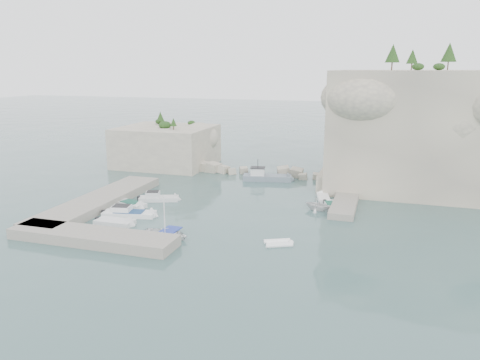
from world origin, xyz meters
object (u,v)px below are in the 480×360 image
(inflatable_dinghy, at_px, (278,245))
(motorboat_c, at_px, (131,206))
(tender_east_a, at_px, (317,210))
(motorboat_b, at_px, (159,201))
(rowboat, at_px, (165,238))
(tender_east_d, at_px, (334,192))
(motorboat_d, at_px, (129,216))
(tender_east_c, at_px, (323,200))
(tender_east_b, at_px, (330,207))
(work_boat, at_px, (267,180))
(motorboat_e, at_px, (115,224))

(inflatable_dinghy, bearing_deg, motorboat_c, 134.88)
(motorboat_c, bearing_deg, tender_east_a, 33.52)
(motorboat_b, bearing_deg, rowboat, -80.35)
(rowboat, distance_m, tender_east_d, 28.16)
(motorboat_d, height_order, inflatable_dinghy, motorboat_d)
(motorboat_d, distance_m, rowboat, 9.18)
(motorboat_d, bearing_deg, tender_east_c, 22.09)
(rowboat, xyz_separation_m, inflatable_dinghy, (11.75, 1.62, 0.00))
(motorboat_b, height_order, tender_east_b, motorboat_b)
(rowboat, bearing_deg, tender_east_d, -28.70)
(motorboat_c, distance_m, inflatable_dinghy, 22.45)
(tender_east_c, distance_m, tender_east_d, 4.49)
(motorboat_c, height_order, work_boat, work_boat)
(tender_east_c, bearing_deg, tender_east_a, 166.62)
(work_boat, bearing_deg, tender_east_b, -57.50)
(inflatable_dinghy, bearing_deg, tender_east_a, 55.31)
(rowboat, height_order, tender_east_c, rowboat)
(tender_east_d, bearing_deg, work_boat, 76.50)
(motorboat_e, bearing_deg, work_boat, 65.55)
(motorboat_d, xyz_separation_m, motorboat_b, (0.30, 7.11, 0.00))
(tender_east_a, height_order, tender_east_c, tender_east_a)
(tender_east_b, bearing_deg, tender_east_d, -15.18)
(motorboat_b, xyz_separation_m, tender_east_b, (22.35, 3.80, 0.00))
(tender_east_a, xyz_separation_m, tender_east_b, (1.42, 1.67, 0.00))
(rowboat, bearing_deg, tender_east_c, -32.14)
(motorboat_e, relative_size, work_boat, 0.58)
(rowboat, xyz_separation_m, tender_east_a, (13.81, 14.64, 0.00))
(motorboat_e, relative_size, motorboat_c, 1.00)
(motorboat_d, relative_size, tender_east_a, 2.08)
(motorboat_e, height_order, motorboat_d, motorboat_d)
(tender_east_d, bearing_deg, rowboat, 155.50)
(motorboat_c, relative_size, tender_east_a, 1.47)
(tender_east_c, distance_m, work_boat, 13.15)
(motorboat_c, height_order, inflatable_dinghy, motorboat_c)
(motorboat_b, distance_m, tender_east_c, 22.13)
(rowboat, relative_size, tender_east_a, 1.55)
(motorboat_c, relative_size, tender_east_b, 1.27)
(inflatable_dinghy, distance_m, tender_east_d, 22.50)
(motorboat_d, height_order, work_boat, work_boat)
(motorboat_b, height_order, tender_east_d, tender_east_d)
(motorboat_d, bearing_deg, motorboat_b, 76.13)
(motorboat_c, bearing_deg, work_boat, 75.09)
(inflatable_dinghy, relative_size, tender_east_a, 0.90)
(motorboat_c, xyz_separation_m, tender_east_c, (23.28, 10.45, 0.00))
(rowboat, relative_size, tender_east_b, 1.34)
(tender_east_a, bearing_deg, motorboat_d, 127.97)
(motorboat_c, height_order, tender_east_d, tender_east_d)
(motorboat_d, bearing_deg, inflatable_dinghy, -22.62)
(motorboat_e, xyz_separation_m, rowboat, (7.41, -2.17, 0.00))
(motorboat_d, height_order, tender_east_d, tender_east_d)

